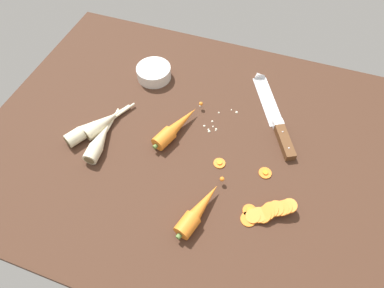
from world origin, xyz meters
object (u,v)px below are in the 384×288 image
(whole_carrot_second, at_px, (198,211))
(chefs_knife, at_px, (272,110))
(whole_carrot, at_px, (175,128))
(parsnip_mid_left, at_px, (88,129))
(carrot_slice_stray_near, at_px, (219,163))
(carrot_slice_stray_far, at_px, (265,173))
(parsnip_front, at_px, (99,142))
(carrot_slice_stray_mid, at_px, (250,211))
(prep_bowl, at_px, (154,72))
(carrot_slice_stack, at_px, (269,212))
(parsnip_mid_right, at_px, (102,124))

(whole_carrot_second, bearing_deg, chefs_knife, 74.85)
(whole_carrot, bearing_deg, parsnip_mid_left, -160.04)
(whole_carrot_second, relative_size, carrot_slice_stray_near, 5.86)
(whole_carrot_second, xyz_separation_m, carrot_slice_stray_far, (0.13, 0.17, -0.02))
(parsnip_front, relative_size, carrot_slice_stray_far, 5.74)
(carrot_slice_stray_mid, bearing_deg, prep_bowl, 138.82)
(whole_carrot_second, xyz_separation_m, prep_bowl, (-0.29, 0.40, 0.00))
(whole_carrot, bearing_deg, whole_carrot_second, -56.84)
(parsnip_front, height_order, carrot_slice_stack, parsnip_front)
(chefs_knife, height_order, whole_carrot_second, whole_carrot_second)
(parsnip_mid_right, distance_m, carrot_slice_stack, 0.52)
(carrot_slice_stray_near, bearing_deg, chefs_knife, 67.23)
(carrot_slice_stray_mid, bearing_deg, carrot_slice_stray_near, 135.64)
(carrot_slice_stray_far, bearing_deg, carrot_slice_stack, -74.73)
(whole_carrot_second, distance_m, parsnip_mid_left, 0.39)
(carrot_slice_stray_near, bearing_deg, prep_bowl, 140.07)
(whole_carrot_second, distance_m, carrot_slice_stack, 0.17)
(parsnip_mid_right, xyz_separation_m, carrot_slice_stray_far, (0.47, 0.01, -0.02))
(chefs_knife, distance_m, carrot_slice_stray_near, 0.25)
(chefs_knife, relative_size, carrot_slice_stray_far, 9.52)
(parsnip_mid_right, distance_m, prep_bowl, 0.25)
(carrot_slice_stack, bearing_deg, parsnip_mid_left, 171.98)
(chefs_knife, distance_m, carrot_slice_stray_mid, 0.34)
(whole_carrot_second, xyz_separation_m, parsnip_front, (-0.32, 0.10, -0.00))
(prep_bowl, bearing_deg, chefs_knife, -2.63)
(whole_carrot, xyz_separation_m, carrot_slice_stack, (0.30, -0.16, -0.01))
(parsnip_front, bearing_deg, chefs_knife, 33.69)
(whole_carrot, relative_size, carrot_slice_stray_near, 6.28)
(parsnip_mid_left, relative_size, prep_bowl, 1.77)
(parsnip_front, height_order, carrot_slice_stray_near, parsnip_front)
(whole_carrot_second, relative_size, prep_bowl, 1.70)
(chefs_knife, relative_size, carrot_slice_stray_mid, 9.36)
(whole_carrot, xyz_separation_m, parsnip_mid_left, (-0.23, -0.08, -0.00))
(parsnip_mid_left, relative_size, parsnip_mid_right, 1.17)
(carrot_slice_stack, height_order, prep_bowl, prep_bowl)
(parsnip_mid_left, height_order, carrot_slice_stack, parsnip_mid_left)
(carrot_slice_stack, distance_m, carrot_slice_stray_mid, 0.05)
(parsnip_mid_left, bearing_deg, carrot_slice_stack, -8.02)
(whole_carrot_second, height_order, parsnip_mid_left, whole_carrot_second)
(carrot_slice_stray_near, relative_size, prep_bowl, 0.29)
(carrot_slice_stack, xyz_separation_m, prep_bowl, (-0.45, 0.35, 0.01))
(whole_carrot, distance_m, parsnip_mid_right, 0.21)
(parsnip_mid_right, height_order, carrot_slice_stray_far, parsnip_mid_right)
(carrot_slice_stray_mid, bearing_deg, whole_carrot_second, -156.88)
(parsnip_mid_left, bearing_deg, parsnip_mid_right, 45.91)
(whole_carrot, xyz_separation_m, parsnip_mid_right, (-0.20, -0.05, -0.00))
(parsnip_mid_right, bearing_deg, prep_bowl, 76.89)
(parsnip_mid_left, distance_m, carrot_slice_stray_near, 0.38)
(chefs_knife, relative_size, prep_bowl, 2.94)
(parsnip_mid_right, height_order, carrot_slice_stray_near, parsnip_mid_right)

